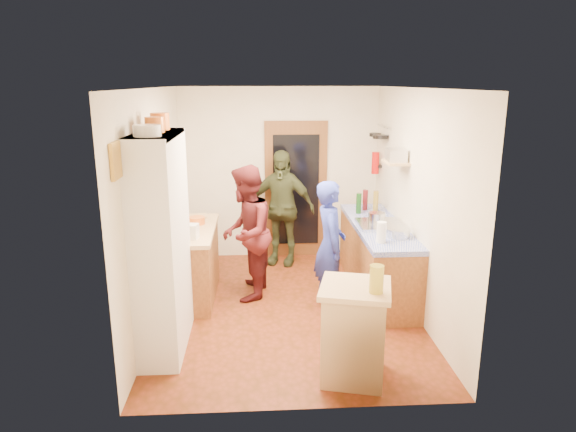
{
  "coord_description": "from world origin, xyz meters",
  "views": [
    {
      "loc": [
        -0.34,
        -5.74,
        2.67
      ],
      "look_at": [
        0.02,
        0.15,
        1.12
      ],
      "focal_mm": 32.0,
      "sensor_mm": 36.0,
      "label": 1
    }
  ],
  "objects": [
    {
      "name": "chopping_board",
      "position": [
        -1.18,
        0.99,
        0.91
      ],
      "size": [
        0.33,
        0.26,
        0.02
      ],
      "primitive_type": "cube",
      "rotation": [
        0.0,
        0.0,
        0.15
      ],
      "color": "#D8BA79",
      "rests_on": "left_counter_top"
    },
    {
      "name": "pan_hang_b",
      "position": [
        1.4,
        1.55,
        1.9
      ],
      "size": [
        0.16,
        0.16,
        0.05
      ],
      "primitive_type": "cylinder",
      "color": "black",
      "rests_on": "pan_rail"
    },
    {
      "name": "person_hob",
      "position": [
        0.55,
        0.04,
        0.78
      ],
      "size": [
        0.37,
        0.57,
        1.55
      ],
      "primitive_type": "imported",
      "rotation": [
        0.0,
        0.0,
        1.57
      ],
      "color": "#26339C",
      "rests_on": "ground"
    },
    {
      "name": "fire_extinguisher",
      "position": [
        1.41,
        1.7,
        1.5
      ],
      "size": [
        0.11,
        0.11,
        0.32
      ],
      "primitive_type": "cylinder",
      "color": "red",
      "rests_on": "wall_right"
    },
    {
      "name": "wall_right",
      "position": [
        1.51,
        0.0,
        1.3
      ],
      "size": [
        0.02,
        4.0,
        2.6
      ],
      "primitive_type": "cube",
      "color": "silver",
      "rests_on": "ground"
    },
    {
      "name": "bottle_c",
      "position": [
        1.31,
        1.16,
        1.04
      ],
      "size": [
        0.07,
        0.07,
        0.29
      ],
      "primitive_type": "cylinder",
      "rotation": [
        0.0,
        0.0,
        0.01
      ],
      "color": "olive",
      "rests_on": "right_counter_top"
    },
    {
      "name": "ext_bracket",
      "position": [
        1.47,
        1.7,
        1.45
      ],
      "size": [
        0.06,
        0.1,
        0.04
      ],
      "primitive_type": "cube",
      "color": "black",
      "rests_on": "wall_right"
    },
    {
      "name": "wall_back",
      "position": [
        0.0,
        2.01,
        1.3
      ],
      "size": [
        3.0,
        0.02,
        2.6
      ],
      "primitive_type": "cube",
      "color": "silver",
      "rests_on": "ground"
    },
    {
      "name": "door_frame",
      "position": [
        0.25,
        1.97,
        1.05
      ],
      "size": [
        0.95,
        0.06,
        2.1
      ],
      "primitive_type": "cube",
      "color": "brown",
      "rests_on": "ground"
    },
    {
      "name": "bottle_b",
      "position": [
        1.18,
        1.24,
        1.05
      ],
      "size": [
        0.09,
        0.09,
        0.29
      ],
      "primitive_type": "cylinder",
      "rotation": [
        0.0,
        0.0,
        0.31
      ],
      "color": "#591419",
      "rests_on": "right_counter_top"
    },
    {
      "name": "island_base",
      "position": [
        0.52,
        -1.53,
        0.43
      ],
      "size": [
        0.67,
        0.67,
        0.86
      ],
      "primitive_type": "cube",
      "rotation": [
        0.0,
        0.0,
        -0.24
      ],
      "color": "#D8BA79",
      "rests_on": "ground"
    },
    {
      "name": "toaster",
      "position": [
        -1.15,
        0.02,
        0.99
      ],
      "size": [
        0.25,
        0.19,
        0.17
      ],
      "primitive_type": "cube",
      "rotation": [
        0.0,
        0.0,
        -0.17
      ],
      "color": "white",
      "rests_on": "left_counter_top"
    },
    {
      "name": "kettle",
      "position": [
        -1.25,
        0.25,
        1.0
      ],
      "size": [
        0.22,
        0.22,
        0.2
      ],
      "primitive_type": "cylinder",
      "rotation": [
        0.0,
        0.0,
        0.29
      ],
      "color": "white",
      "rests_on": "left_counter_top"
    },
    {
      "name": "oil_jar",
      "position": [
        0.66,
        -1.69,
        1.03
      ],
      "size": [
        0.15,
        0.15,
        0.25
      ],
      "primitive_type": "cylinder",
      "rotation": [
        0.0,
        0.0,
        -0.24
      ],
      "color": "#AD9E2D",
      "rests_on": "island_top"
    },
    {
      "name": "orange_pot_a",
      "position": [
        -1.3,
        -0.78,
        2.27
      ],
      "size": [
        0.18,
        0.18,
        0.15
      ],
      "primitive_type": "cylinder",
      "color": "orange",
      "rests_on": "hutch_top_shelf"
    },
    {
      "name": "wall_shelf",
      "position": [
        1.37,
        0.45,
        1.7
      ],
      "size": [
        0.26,
        0.42,
        0.03
      ],
      "primitive_type": "cube",
      "color": "#D8BA79",
      "rests_on": "wall_right"
    },
    {
      "name": "pan_hang_c",
      "position": [
        1.4,
        1.75,
        1.91
      ],
      "size": [
        0.17,
        0.17,
        0.05
      ],
      "primitive_type": "cylinder",
      "color": "black",
      "rests_on": "pan_rail"
    },
    {
      "name": "right_counter_base",
      "position": [
        1.2,
        0.5,
        0.42
      ],
      "size": [
        0.6,
        2.2,
        0.84
      ],
      "primitive_type": "cube",
      "color": "#A1612E",
      "rests_on": "ground"
    },
    {
      "name": "hutch_top_shelf",
      "position": [
        -1.3,
        -0.8,
        2.18
      ],
      "size": [
        0.4,
        1.14,
        0.04
      ],
      "primitive_type": "cube",
      "color": "white",
      "rests_on": "hutch_body"
    },
    {
      "name": "door_glass",
      "position": [
        0.25,
        1.94,
        1.05
      ],
      "size": [
        0.7,
        0.02,
        1.7
      ],
      "primitive_type": "cube",
      "color": "black",
      "rests_on": "door_frame"
    },
    {
      "name": "ceiling",
      "position": [
        0.0,
        0.0,
        2.61
      ],
      "size": [
        3.0,
        4.0,
        0.02
      ],
      "primitive_type": "cube",
      "color": "silver",
      "rests_on": "ground"
    },
    {
      "name": "left_counter_top",
      "position": [
        -1.2,
        0.45,
        0.88
      ],
      "size": [
        0.64,
        1.44,
        0.05
      ],
      "primitive_type": "cube",
      "color": "#D8BA79",
      "rests_on": "left_counter_base"
    },
    {
      "name": "bottle_a",
      "position": [
        1.05,
        1.05,
        1.04
      ],
      "size": [
        0.09,
        0.09,
        0.28
      ],
      "primitive_type": "cylinder",
      "rotation": [
        0.0,
        0.0,
        -0.28
      ],
      "color": "#143F14",
      "rests_on": "right_counter_top"
    },
    {
      "name": "wall_front",
      "position": [
        0.0,
        -2.01,
        1.3
      ],
      "size": [
        3.0,
        0.02,
        2.6
      ],
      "primitive_type": "cube",
      "color": "silver",
      "rests_on": "ground"
    },
    {
      "name": "plate_stack",
      "position": [
        -1.3,
        -1.13,
        2.25
      ],
      "size": [
        0.24,
        0.24,
        0.1
      ],
      "primitive_type": "cylinder",
      "color": "white",
      "rests_on": "hutch_top_shelf"
    },
    {
      "name": "person_left",
      "position": [
        -0.45,
        0.42,
        0.85
      ],
      "size": [
        0.75,
        0.91,
        1.69
      ],
      "primitive_type": "imported",
      "rotation": [
        0.0,
        0.0,
        -1.72
      ],
      "color": "#4B1618",
      "rests_on": "ground"
    },
    {
      "name": "orange_bowl",
      "position": [
        -1.12,
        0.64,
        0.95
      ],
      "size": [
        0.25,
        0.25,
        0.09
      ],
      "primitive_type": "cylinder",
      "rotation": [
        0.0,
        0.0,
        0.26
      ],
      "color": "orange",
      "rests_on": "left_counter_top"
    },
    {
      "name": "cutting_board",
      "position": [
        0.48,
        -1.47,
        0.9
      ],
      "size": [
        0.41,
        0.36,
        0.02
      ],
      "primitive_type": "cube",
      "rotation": [
        0.0,
        0.0,
        -0.24
      ],
      "color": "white",
      "rests_on": "island_top"
    },
    {
      "name": "floor",
      "position": [
        0.0,
        0.0,
        -0.01
      ],
      "size": [
        3.0,
        4.0,
        0.02
      ],
      "primitive_type": "cube",
      "color": "maroon",
      "rests_on": "ground"
    },
    {
      "name": "hutch_body",
      "position": [
        -1.3,
        -0.8,
        1.1
      ],
      "size": [
        0.4,
        1.2,
        2.2
      ],
      "primitive_type": "cube",
      "color": "white",
      "rests_on": "ground"
    },
    {
      "name": "paper_towel",
      "position": [
        1.05,
        -0.27,
        1.02
      ],
      "size": [
        0.14,
        0.14,
        0.24
      ],
      "primitive_type": "cylinder",
      "rotation": [
        0.0,
        0.0,
        -0.3
      ],
      "color": "white",
      "rests_on": "right_counter_top"
    },
    {
      "name": "radio",
      "position": [
        1.37,
        0.45,
        1.79
      ],
      "size": [
        0.24,
        0.31,
        0.15
      ],
      "primitive_type": "cube",
      "rotation": [
        0.0,
        0.0,
        -0.05
      ],
      "color": "silver",
      "rests_on": "wall_shelf"
    },
    {
      "name": "pot_on_hob",
      "position": [
        1.15,
        0.4,
        1.01
      ],
      "size": [
        0.21,
        0.21,
        0.14
      ],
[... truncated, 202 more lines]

